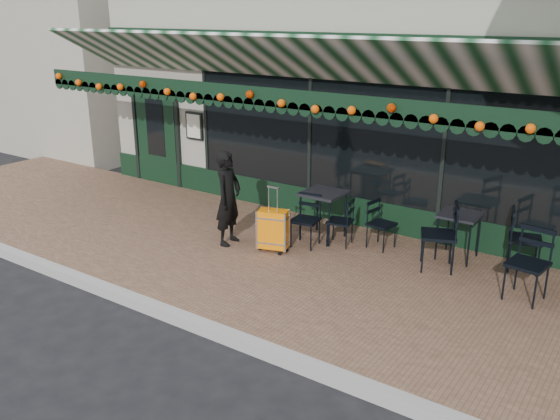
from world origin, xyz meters
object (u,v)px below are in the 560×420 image
Objects in this scene: suitcase at (273,230)px; cafe_table_a at (460,218)px; chair_a_front at (528,265)px; chair_a_left at (438,236)px; chair_a_right at (525,240)px; cafe_table_b at (323,197)px; chair_b_left at (340,222)px; chair_b_right at (382,225)px; chair_b_front at (305,221)px; woman at (228,198)px.

suitcase reaches higher than cafe_table_a.
chair_a_front is at bearing -10.21° from suitcase.
chair_a_left is 1.31m from chair_a_front.
chair_a_right is (1.03, 0.65, -0.04)m from chair_a_left.
chair_b_left is (0.37, -0.10, -0.33)m from cafe_table_b.
chair_a_front is 2.35m from chair_b_right.
chair_b_left is at bearing -14.99° from cafe_table_b.
chair_a_left is 1.21× the size of chair_b_front.
chair_a_front reaches higher than chair_b_right.
chair_b_front is (-0.06, -0.44, -0.29)m from cafe_table_b.
woman is 1.79m from chair_b_left.
chair_b_left is (-2.87, 0.31, -0.10)m from chair_a_front.
cafe_table_b is 1.98m from chair_a_left.
woman is 2.14× the size of cafe_table_a.
chair_a_right is at bearing 9.60° from chair_b_front.
chair_a_left is at bearing 78.28° from chair_b_left.
woman is 1.81× the size of chair_b_front.
cafe_table_a is at bearing -74.70° from woman.
chair_b_left is 0.65m from chair_b_right.
suitcase is 1.35× the size of chair_b_right.
cafe_table_a is (3.20, 1.46, -0.12)m from woman.
woman is at bearing -137.27° from cafe_table_b.
cafe_table_b is 3.27m from chair_a_front.
chair_b_front is at bearing -62.65° from chair_b_left.
woman is at bearing -95.81° from chair_a_left.
cafe_table_a is at bearing 152.72° from chair_a_front.
woman is at bearing 96.11° from chair_a_right.
chair_a_front reaches higher than cafe_table_a.
chair_a_front reaches higher than chair_a_right.
chair_a_right reaches higher than chair_b_front.
chair_a_left reaches higher than cafe_table_a.
chair_a_left is 1.22m from chair_a_right.
chair_b_front is at bearing 39.73° from suitcase.
chair_a_right is at bearing 112.90° from chair_a_front.
woman is 1.58× the size of chair_a_front.
cafe_table_b is at bearing -56.52° from woman.
chair_b_front is at bearing -70.03° from woman.
cafe_table_b is (0.35, 0.91, 0.36)m from suitcase.
cafe_table_a is 0.74× the size of chair_a_front.
chair_a_front is at bearing -7.63° from chair_b_front.
woman reaches higher than chair_b_front.
cafe_table_a is 0.57m from chair_a_left.
chair_a_front is (1.28, -0.29, -0.02)m from chair_a_left.
chair_a_left is 1.09× the size of chair_a_right.
suitcase is 0.55m from chair_b_front.
cafe_table_a is at bearing 145.24° from chair_a_left.
cafe_table_b reaches higher than chair_b_left.
chair_b_left is at bearing 30.13° from suitcase.
cafe_table_a is 0.77× the size of chair_a_right.
suitcase is 1.69m from chair_b_right.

